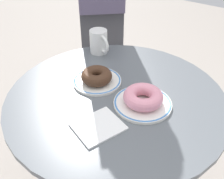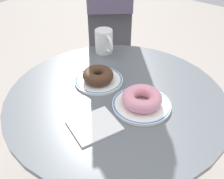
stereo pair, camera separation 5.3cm
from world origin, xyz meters
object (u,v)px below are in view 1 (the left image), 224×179
Objects in this scene: donut_chocolate at (97,76)px; person_figure at (100,9)px; donut_pink_frosted at (143,97)px; coffee_mug at (99,42)px; cafe_table at (116,137)px; plate_right at (143,103)px; plate_left at (97,81)px; paper_napkin at (98,126)px.

donut_chocolate is 0.62m from person_figure.
donut_pink_frosted is 1.13× the size of coffee_mug.
cafe_table is 0.26m from donut_chocolate.
cafe_table is 0.24m from plate_right.
donut_chocolate is 0.98× the size of coffee_mug.
donut_pink_frosted is 0.40m from coffee_mug.
cafe_table is 0.26m from donut_pink_frosted.
cafe_table is 4.34× the size of plate_left.
coffee_mug is at bearing 137.72° from cafe_table.
cafe_table is at bearing -9.83° from donut_chocolate.
cafe_table is 0.24m from plate_left.
plate_left is 1.54× the size of coffee_mug.
coffee_mug is at bearing 148.34° from plate_right.
person_figure is (-0.36, 0.50, 0.03)m from donut_chocolate.
person_figure reaches higher than paper_napkin.
donut_chocolate is at bearing 176.91° from plate_right.
donut_chocolate is 0.82× the size of paper_napkin.
donut_chocolate is at bearing -53.96° from person_figure.
donut_chocolate reaches higher than plate_left.
donut_chocolate is at bearing -55.11° from coffee_mug.
person_figure reaches higher than cafe_table.
paper_napkin is at bearing -51.37° from donut_chocolate.
donut_chocolate is at bearing 176.91° from donut_pink_frosted.
person_figure is (-0.23, 0.30, 0.01)m from coffee_mug.
plate_left reaches higher than paper_napkin.
donut_chocolate is at bearing 128.63° from paper_napkin.
plate_right reaches higher than paper_napkin.
cafe_table is 6.84× the size of donut_chocolate.
cafe_table is 6.68× the size of coffee_mug.
coffee_mug reaches higher than plate_right.
donut_chocolate is 0.23m from paper_napkin.
person_figure is at bearing 126.73° from paper_napkin.
coffee_mug is (-0.14, 0.20, 0.02)m from donut_chocolate.
person_figure is at bearing 126.04° from donut_chocolate.
donut_pink_frosted is (0.10, 0.01, 0.24)m from cafe_table.
plate_right is at bearing 3.58° from donut_pink_frosted.
coffee_mug is 0.38m from person_figure.
donut_pink_frosted is at bearing -5.19° from plate_left.
paper_napkin reaches higher than cafe_table.
plate_left is 0.61m from person_figure.
paper_napkin is at bearing -74.57° from cafe_table.
plate_left is 1.29× the size of paper_napkin.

